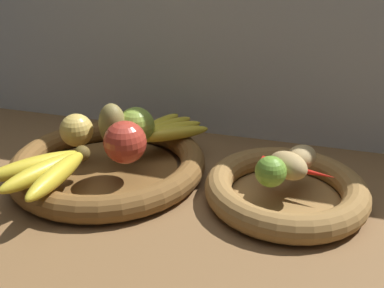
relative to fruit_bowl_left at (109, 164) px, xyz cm
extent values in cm
cube|color=brown|center=(19.55, -2.72, -3.72)|extent=(140.00, 90.00, 3.00)
cube|color=silver|center=(19.55, 27.28, 25.28)|extent=(140.00, 3.00, 55.00)
cylinder|color=brown|center=(0.00, 0.00, -1.72)|extent=(27.25, 27.25, 1.00)
torus|color=brown|center=(0.00, 0.00, 0.18)|extent=(38.04, 38.04, 4.81)
cylinder|color=olive|center=(34.31, 0.00, -1.72)|extent=(19.38, 19.38, 1.00)
torus|color=olive|center=(34.31, 0.00, 0.18)|extent=(28.43, 28.43, 4.81)
sphere|color=#B73828|center=(5.26, -2.29, 6.54)|extent=(7.91, 7.91, 7.91)
sphere|color=#DBB756|center=(-7.08, 1.04, 5.88)|extent=(6.59, 6.59, 6.59)
sphere|color=#8CAD3D|center=(3.62, 5.85, 6.30)|extent=(7.44, 7.44, 7.44)
ellipsoid|color=olive|center=(-0.19, 3.16, 6.98)|extent=(7.98, 7.85, 8.80)
ellipsoid|color=gold|center=(-7.66, -11.70, 4.23)|extent=(12.95, 15.44, 3.29)
ellipsoid|color=gold|center=(-5.12, -13.04, 4.23)|extent=(8.40, 17.14, 3.29)
ellipsoid|color=gold|center=(-2.29, -13.46, 4.23)|extent=(3.70, 17.03, 3.29)
sphere|color=brown|center=(-2.49, -4.99, 4.23)|extent=(2.96, 2.96, 2.96)
ellipsoid|color=yellow|center=(9.86, 9.07, 3.94)|extent=(14.70, 11.99, 2.71)
ellipsoid|color=yellow|center=(8.63, 10.38, 3.94)|extent=(12.67, 14.20, 2.71)
ellipsoid|color=yellow|center=(7.14, 11.39, 3.94)|extent=(10.03, 15.73, 2.71)
ellipsoid|color=yellow|center=(5.46, 12.05, 3.94)|extent=(6.90, 16.49, 2.71)
sphere|color=brown|center=(3.32, 4.15, 3.94)|extent=(2.44, 2.44, 2.44)
ellipsoid|color=tan|center=(34.31, 0.00, 4.87)|extent=(8.94, 8.41, 4.58)
ellipsoid|color=tan|center=(36.23, 4.22, 4.70)|extent=(7.09, 7.95, 4.23)
sphere|color=#6B9E33|center=(31.82, -3.72, 5.21)|extent=(5.24, 5.24, 5.24)
cone|color=red|center=(36.01, 1.13, 3.74)|extent=(13.24, 4.54, 2.32)
camera|label=1|loc=(37.49, -66.17, 38.26)|focal=39.68mm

